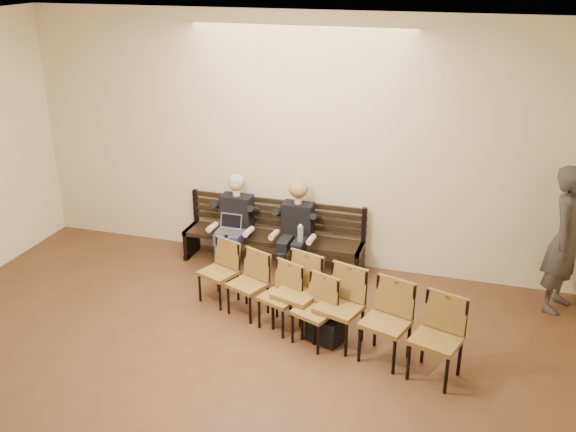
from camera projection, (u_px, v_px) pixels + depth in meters
name	position (u px, v px, depth m)	size (l,w,h in m)	color
room_walls	(144.00, 187.00, 4.76)	(8.02, 10.01, 3.51)	beige
bench	(273.00, 251.00, 9.13)	(2.60, 0.90, 0.45)	black
seated_man	(235.00, 223.00, 9.01)	(0.54, 0.75, 1.30)	black
seated_woman	(296.00, 233.00, 8.78)	(0.52, 0.73, 1.22)	black
laptop	(228.00, 233.00, 8.87)	(0.31, 0.25, 0.23)	#B9B9BE
water_bottle	(300.00, 242.00, 8.57)	(0.08, 0.08, 0.25)	silver
bag	(326.00, 329.00, 7.38)	(0.40, 0.28, 0.30)	black
passerby	(568.00, 229.00, 7.72)	(0.78, 0.52, 2.15)	#34302A
chair_row_front	(362.00, 316.00, 7.06)	(2.21, 0.50, 0.91)	olive
chair_row_back	(263.00, 291.00, 7.68)	(1.94, 0.44, 0.80)	olive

